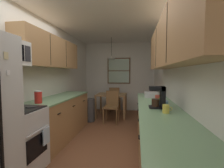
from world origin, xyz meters
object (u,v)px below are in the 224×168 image
Objects in this scene: stove_range at (17,141)px; microwave_over_range at (5,52)px; dining_chair_near at (112,105)px; mug_by_coffeemaker at (157,97)px; dish_rack at (151,95)px; fruit_bowl at (161,102)px; dining_chair_far at (115,98)px; mug_spare at (166,109)px; table_serving_bowl at (111,93)px; storage_canister at (38,97)px; dining_table at (112,97)px; coffee_maker at (159,97)px; trash_bin at (90,110)px.

microwave_over_range is (-0.11, 0.00, 1.22)m from stove_range.
microwave_over_range reaches higher than dining_chair_near.
dish_rack is (-0.09, 0.35, 0.00)m from mug_by_coffeemaker.
dining_chair_far is at bearing 111.74° from fruit_bowl.
fruit_bowl is at bearing 87.56° from mug_spare.
fruit_bowl is 1.22× the size of table_serving_bowl.
fruit_bowl is 0.68× the size of dish_rack.
dining_chair_near is (0.94, 2.52, 0.03)m from stove_range.
microwave_over_range is 0.87m from storage_canister.
dish_rack is (1.97, 1.02, -0.06)m from storage_canister.
mug_spare is at bearing 4.62° from stove_range.
table_serving_bowl is at bearing 112.24° from mug_spare.
dining_table is at bearing 74.87° from stove_range.
mug_by_coffeemaker is at bearing 84.42° from coffee_maker.
dish_rack is at bearing 38.30° from stove_range.
dining_table is 4.39× the size of storage_canister.
microwave_over_range is 2.41m from fruit_bowl.
dish_rack is at bearing -63.33° from dining_chair_far.
dining_chair_far is at bearing 116.67° from dish_rack.
trash_bin is 2.75m from coffee_maker.
dining_chair_far is 3.78m from mug_spare.
fruit_bowl is (0.03, 0.60, -0.02)m from mug_spare.
fruit_bowl is (1.20, -2.37, 0.32)m from dining_table.
dining_table is 2.30m from mug_by_coffeemaker.
table_serving_bowl is at bearing 47.12° from trash_bin.
mug_by_coffeemaker is (2.16, 1.20, -0.75)m from microwave_over_range.
trash_bin is at bearing -178.99° from dining_chair_near.
mug_spare is at bearing -72.00° from dining_chair_far.
dining_chair_near reaches higher than dining_table.
trash_bin is 2.27m from mug_by_coffeemaker.
dining_chair_far reaches higher than dining_table.
fruit_bowl is at bearing 6.46° from storage_canister.
microwave_over_range reaches higher than coffee_maker.
mug_by_coffeemaker is at bearing 29.01° from microwave_over_range.
dining_table is at bearing 111.69° from mug_spare.
trash_bin is (0.41, 2.51, -1.36)m from microwave_over_range.
mug_spare is at bearing -68.31° from dining_table.
mug_spare is (1.08, -2.36, 0.45)m from dining_chair_near.
dining_table is 0.15m from table_serving_bowl.
table_serving_bowl is (-1.20, 2.92, -0.19)m from mug_spare.
dining_chair_far is (0.98, 3.73, -1.19)m from microwave_over_range.
dining_table is 1.96m from dish_rack.
mug_by_coffeemaker is 0.54× the size of fruit_bowl.
storage_canister is 2.16m from mug_by_coffeemaker.
mug_by_coffeemaker is at bearing -64.96° from dining_chair_far.
mug_by_coffeemaker is at bearing -57.14° from table_serving_bowl.
storage_canister is at bearing -173.54° from fruit_bowl.
trash_bin is (-0.55, -0.62, -0.29)m from dining_table.
mug_by_coffeemaker is 0.44m from fruit_bowl.
dining_chair_far is 3.91× the size of fruit_bowl.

